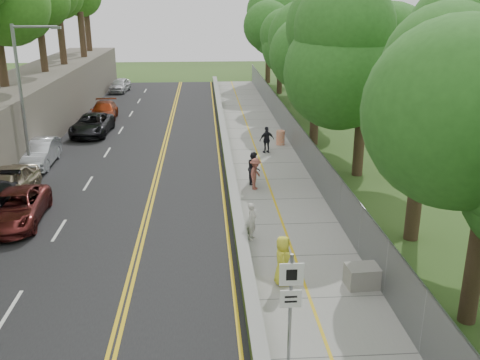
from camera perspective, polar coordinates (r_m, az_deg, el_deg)
ground at (r=17.50m, az=0.15°, el=-12.86°), size 140.00×140.00×0.00m
road at (r=31.54m, az=-11.64°, el=1.46°), size 11.20×66.00×0.04m
sidewalk at (r=31.44m, az=2.86°, el=1.79°), size 4.20×66.00×0.05m
jersey_barrier at (r=31.19m, az=-1.33°, el=2.19°), size 0.42×66.00×0.60m
chainlink_fence at (r=31.49m, az=6.70°, el=3.55°), size 0.04×66.00×2.00m
trees_fenceside at (r=31.01m, az=11.54°, el=14.35°), size 7.00×66.00×14.00m
streetlight at (r=30.70m, az=-21.96°, el=8.90°), size 2.52×0.22×8.00m
signpost at (r=14.03m, az=5.43°, el=-12.26°), size 0.62×0.09×3.10m
construction_barrel at (r=35.42m, az=4.34°, el=4.53°), size 0.57×0.57×0.94m
concrete_block at (r=18.56m, az=12.93°, el=-9.95°), size 1.13×0.88×0.72m
car_2 at (r=24.75m, az=-22.91°, el=-2.76°), size 2.60×5.08×1.37m
car_4 at (r=27.36m, az=-23.80°, el=-0.59°), size 2.44×5.03×1.66m
car_5 at (r=32.81m, az=-20.68°, el=2.72°), size 1.75×4.69×1.53m
car_6 at (r=39.44m, az=-15.50°, el=5.72°), size 2.57×5.25×1.44m
car_7 at (r=44.06m, az=-14.32°, el=7.11°), size 2.30×4.98×1.41m
car_8 at (r=57.62m, az=-12.70°, el=9.85°), size 2.07×4.27×1.41m
painter_0 at (r=18.06m, az=4.57°, el=-8.54°), size 0.62×0.89×1.72m
painter_1 at (r=21.24m, az=1.30°, el=-4.42°), size 0.56×0.66×1.54m
painter_2 at (r=27.64m, az=1.49°, el=1.30°), size 0.75×0.90×1.69m
painter_3 at (r=26.80m, az=1.66°, el=0.66°), size 0.97×1.20×1.62m
person_far at (r=33.36m, az=2.88°, el=4.30°), size 1.05×0.69×1.66m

